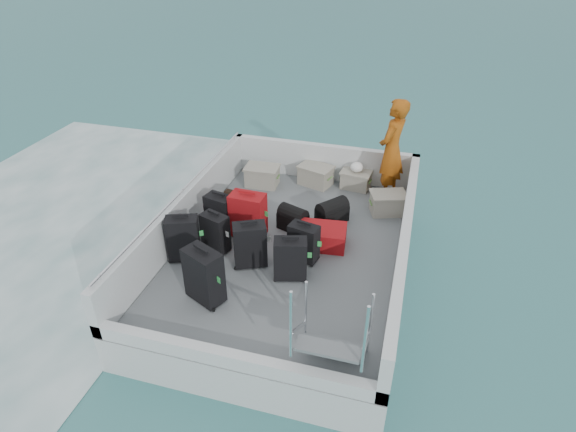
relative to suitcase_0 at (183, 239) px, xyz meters
name	(u,v)px	position (x,y,z in m)	size (l,w,h in m)	color
ground	(288,277)	(1.41, 0.72, -0.98)	(160.00, 160.00, 0.00)	#185157
wake_foam	(42,232)	(-3.39, 0.72, -0.98)	(10.00, 10.00, 0.00)	white
ferry_hull	(288,263)	(1.41, 0.72, -0.68)	(3.60, 5.00, 0.60)	silver
deck	(289,247)	(1.41, 0.72, -0.37)	(3.30, 4.70, 0.02)	slate
deck_fittings	(305,242)	(1.76, 0.40, 0.01)	(3.60, 5.00, 0.90)	silver
suitcase_0	(183,239)	(0.00, 0.00, 0.00)	(0.46, 0.26, 0.72)	black
suitcase_1	(215,233)	(0.36, 0.34, -0.05)	(0.42, 0.24, 0.62)	black
suitcase_2	(220,214)	(0.22, 0.86, -0.04)	(0.45, 0.27, 0.64)	black
suitcase_3	(204,276)	(0.67, -0.75, 0.03)	(0.52, 0.30, 0.78)	black
suitcase_4	(250,245)	(1.00, 0.13, -0.01)	(0.47, 0.28, 0.69)	black
suitcase_5	(248,216)	(0.71, 0.85, 0.02)	(0.54, 0.33, 0.75)	#9E0C19
suitcase_6	(290,259)	(1.64, 0.01, -0.04)	(0.46, 0.27, 0.64)	black
suitcase_7	(304,243)	(1.72, 0.46, -0.06)	(0.43, 0.25, 0.60)	black
suitcase_8	(321,236)	(1.88, 0.92, -0.20)	(0.51, 0.78, 0.31)	#9E0C19
duffel_0	(240,206)	(0.34, 1.44, -0.20)	(0.53, 0.30, 0.32)	black
duffel_1	(293,220)	(1.34, 1.23, -0.20)	(0.46, 0.30, 0.32)	black
duffel_2	(332,214)	(1.92, 1.62, -0.20)	(0.52, 0.30, 0.32)	black
crate_0	(262,177)	(0.37, 2.54, -0.18)	(0.59, 0.41, 0.36)	#A09B8B
crate_1	(316,176)	(1.35, 2.85, -0.18)	(0.59, 0.40, 0.35)	#A09B8B
crate_2	(356,180)	(2.11, 2.92, -0.20)	(0.52, 0.36, 0.31)	#A09B8B
crate_3	(388,204)	(2.79, 2.17, -0.19)	(0.57, 0.39, 0.34)	#A09B8B
yellow_bag	(394,195)	(2.86, 2.63, -0.25)	(0.28, 0.26, 0.22)	gold
white_bag	(357,169)	(2.11, 2.92, 0.04)	(0.24, 0.24, 0.18)	white
passenger	(392,150)	(2.71, 2.74, 0.57)	(0.68, 0.44, 1.85)	orange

